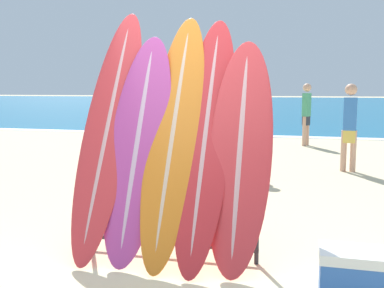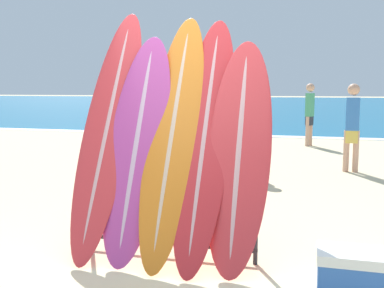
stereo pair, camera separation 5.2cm
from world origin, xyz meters
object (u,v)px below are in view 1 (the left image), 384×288
object	(u,v)px
surfboard_slot_2	(174,133)
person_mid_beach	(306,112)
surfboard_slot_3	(206,136)
surfboard_slot_4	(240,152)
surfboard_slot_1	(138,144)
person_near_water	(350,124)
cooler_box	(353,278)
surfboard_slot_0	(109,127)
person_far_left	(235,118)
surfboard_rack	(170,203)

from	to	relation	value
surfboard_slot_2	person_mid_beach	distance (m)	8.52
surfboard_slot_3	surfboard_slot_4	bearing A→B (deg)	-13.56
surfboard_slot_1	person_near_water	distance (m)	5.34
person_near_water	person_mid_beach	size ratio (longest dim) A/B	0.98
person_near_water	cooler_box	world-z (taller)	person_near_water
surfboard_slot_0	person_mid_beach	distance (m)	8.61
surfboard_slot_0	person_near_water	world-z (taller)	surfboard_slot_0
surfboard_slot_0	surfboard_slot_1	xyz separation A→B (m)	(0.33, -0.09, -0.14)
surfboard_slot_0	surfboard_slot_3	bearing A→B (deg)	-1.62
surfboard_slot_1	person_far_left	bearing A→B (deg)	87.26
person_near_water	surfboard_slot_3	bearing A→B (deg)	-105.10
person_mid_beach	person_far_left	size ratio (longest dim) A/B	0.92
surfboard_rack	cooler_box	size ratio (longest dim) A/B	3.37
surfboard_slot_4	cooler_box	distance (m)	1.35
surfboard_slot_2	person_mid_beach	xyz separation A→B (m)	(1.14, 8.44, -0.23)
surfboard_slot_2	surfboard_slot_1	bearing A→B (deg)	-170.29
person_mid_beach	person_near_water	bearing A→B (deg)	36.65
surfboard_slot_0	surfboard_slot_3	xyz separation A→B (m)	(0.96, -0.03, -0.05)
surfboard_rack	person_mid_beach	bearing A→B (deg)	82.31
surfboard_slot_4	person_far_left	bearing A→B (deg)	99.59
surfboard_rack	person_near_water	distance (m)	5.26
surfboard_rack	surfboard_slot_3	bearing A→B (deg)	16.31
surfboard_slot_3	person_mid_beach	size ratio (longest dim) A/B	1.34
person_far_left	person_near_water	bearing A→B (deg)	-83.44
surfboard_slot_1	surfboard_slot_2	world-z (taller)	surfboard_slot_2
person_mid_beach	person_far_left	distance (m)	4.30
surfboard_slot_4	cooler_box	bearing A→B (deg)	-33.40
surfboard_rack	cooler_box	xyz separation A→B (m)	(1.55, -0.59, -0.29)
surfboard_slot_2	person_near_water	xyz separation A→B (m)	(1.93, 4.78, -0.25)
person_far_left	surfboard_rack	bearing A→B (deg)	175.86
surfboard_slot_1	person_far_left	size ratio (longest dim) A/B	1.14
person_near_water	person_far_left	xyz separation A→B (m)	(-2.05, -0.44, 0.10)
surfboard_rack	cooler_box	world-z (taller)	surfboard_rack
surfboard_rack	surfboard_slot_1	distance (m)	0.63
surfboard_slot_3	cooler_box	xyz separation A→B (m)	(1.24, -0.68, -0.91)
person_near_water	surfboard_slot_0	bearing A→B (deg)	-114.89
surfboard_slot_2	surfboard_slot_3	distance (m)	0.30
person_mid_beach	surfboard_rack	bearing A→B (deg)	16.76
surfboard_slot_0	surfboard_slot_2	distance (m)	0.66
surfboard_slot_0	person_mid_beach	size ratio (longest dim) A/B	1.41
surfboard_slot_1	person_far_left	xyz separation A→B (m)	(0.21, 4.39, -0.05)
surfboard_slot_3	person_near_water	world-z (taller)	surfboard_slot_3
surfboard_slot_1	surfboard_slot_4	distance (m)	0.96
surfboard_slot_2	surfboard_slot_3	bearing A→B (deg)	0.28
surfboard_slot_4	person_near_water	xyz separation A→B (m)	(1.31, 4.85, -0.11)
surfboard_slot_3	person_far_left	bearing A→B (deg)	95.55
surfboard_slot_1	cooler_box	distance (m)	2.14
surfboard_slot_1	surfboard_slot_3	size ratio (longest dim) A/B	0.93
person_near_water	person_far_left	world-z (taller)	person_far_left
person_far_left	cooler_box	xyz separation A→B (m)	(1.66, -5.02, -0.78)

